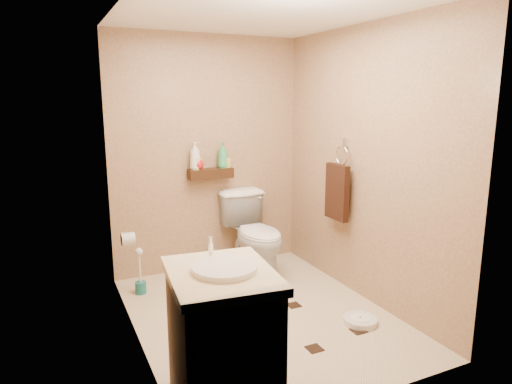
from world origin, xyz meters
TOP-DOWN VIEW (x-y plane):
  - ground at (0.00, 0.00)m, footprint 2.50×2.50m
  - wall_back at (0.00, 1.25)m, footprint 2.00×0.04m
  - wall_front at (0.00, -1.25)m, footprint 2.00×0.04m
  - wall_left at (-1.00, 0.00)m, footprint 0.04×2.50m
  - wall_right at (1.00, 0.00)m, footprint 0.04×2.50m
  - ceiling at (0.00, 0.00)m, footprint 2.00×2.50m
  - wall_shelf at (0.00, 1.17)m, footprint 0.46×0.14m
  - floor_accents at (0.02, -0.05)m, footprint 1.22×1.36m
  - toilet at (0.34, 0.83)m, footprint 0.50×0.83m
  - vanity at (-0.70, -0.95)m, footprint 0.64×0.75m
  - bathroom_scale at (0.66, -0.49)m, footprint 0.29×0.29m
  - toilet_brush at (-0.82, 0.85)m, footprint 0.10×0.10m
  - towel_ring at (0.91, 0.25)m, footprint 0.12×0.30m
  - toilet_paper at (-0.94, 0.65)m, footprint 0.12×0.11m
  - bottle_a at (-0.16, 1.17)m, footprint 0.15×0.15m
  - bottle_b at (-0.15, 1.17)m, footprint 0.11×0.11m
  - bottle_c at (-0.14, 1.17)m, footprint 0.12×0.12m
  - bottle_d at (0.13, 1.17)m, footprint 0.11×0.11m
  - bottle_e at (0.17, 1.17)m, footprint 0.08×0.08m

SIDE VIEW (x-z plane):
  - ground at x=0.00m, z-range 0.00..0.00m
  - floor_accents at x=0.02m, z-range 0.00..0.01m
  - bathroom_scale at x=0.66m, z-range 0.00..0.05m
  - toilet_brush at x=-0.82m, z-range -0.07..0.38m
  - toilet at x=0.34m, z-range 0.00..0.83m
  - vanity at x=-0.70m, z-range -0.05..0.92m
  - toilet_paper at x=-0.94m, z-range 0.54..0.66m
  - towel_ring at x=0.91m, z-range 0.57..1.33m
  - wall_shelf at x=0.00m, z-range 0.97..1.07m
  - bottle_e at x=0.17m, z-range 1.07..1.22m
  - bottle_c at x=-0.14m, z-range 1.07..1.22m
  - bottle_b at x=-0.15m, z-range 1.07..1.24m
  - wall_back at x=0.00m, z-range 0.00..2.40m
  - wall_front at x=0.00m, z-range 0.00..2.40m
  - wall_left at x=-1.00m, z-range 0.00..2.40m
  - wall_right at x=1.00m, z-range 0.00..2.40m
  - bottle_d at x=0.13m, z-range 1.07..1.33m
  - bottle_a at x=-0.16m, z-range 1.07..1.35m
  - ceiling at x=0.00m, z-range 2.39..2.41m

